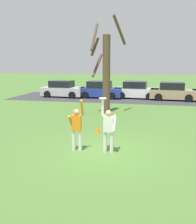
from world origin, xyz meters
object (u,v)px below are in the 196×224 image
parked_car_blue (100,90)px  parked_car_white (136,91)px  parked_car_tan (173,92)px  bare_tree_tall (106,69)px  person_catcher (108,128)px  parked_car_silver (63,89)px  frisbee_disc (103,98)px  field_cone_orange (98,130)px  person_defender (77,126)px

parked_car_blue → parked_car_white: size_ratio=1.00×
parked_car_tan → bare_tree_tall: 8.85m
parked_car_tan → bare_tree_tall: bearing=-121.3°
person_catcher → parked_car_tan: size_ratio=0.49×
parked_car_white → parked_car_tan: bearing=-4.4°
parked_car_silver → person_catcher: bearing=-60.9°
frisbee_disc → field_cone_orange: 3.29m
person_defender → parked_car_blue: 15.09m
bare_tree_tall → field_cone_orange: (0.57, -5.22, -2.75)m
parked_car_silver → parked_car_white: same height
parked_car_blue → field_cone_orange: bearing=-75.6°
parked_car_white → field_cone_orange: (-1.02, -12.72, -0.57)m
bare_tree_tall → field_cone_orange: bare_tree_tall is taller
parked_car_white → bare_tree_tall: size_ratio=0.68×
frisbee_disc → person_catcher: bearing=2.3°
parked_car_blue → bare_tree_tall: bearing=-72.4°
person_defender → field_cone_orange: bearing=81.6°
person_catcher → parked_car_silver: person_catcher is taller
parked_car_white → field_cone_orange: 12.77m
frisbee_disc → parked_car_tan: bearing=76.3°
person_defender → person_catcher: bearing=0.0°
person_defender → frisbee_disc: size_ratio=7.20×
person_catcher → parked_car_white: (0.06, 15.27, -0.25)m
frisbee_disc → parked_car_tan: frisbee_disc is taller
person_catcher → frisbee_disc: bearing=0.0°
person_catcher → parked_car_tan: (3.38, 14.80, -0.25)m
parked_car_white → field_cone_orange: size_ratio=13.14×
parked_car_silver → parked_car_tan: size_ratio=1.00×
parked_car_silver → parked_car_blue: same height
parked_car_white → parked_car_silver: bearing=-172.1°
bare_tree_tall → parked_car_white: bearing=78.0°
parked_car_silver → parked_car_white: (7.09, 0.53, 0.00)m
parked_car_silver → parked_car_blue: (3.72, 0.16, 0.00)m
person_defender → parked_car_tan: (4.62, 14.85, -0.25)m
frisbee_disc → field_cone_orange: (-0.74, 2.56, -1.93)m
person_defender → parked_car_white: (1.30, 15.32, -0.25)m
person_catcher → parked_car_silver: (-7.04, 14.74, -0.25)m
parked_car_silver → parked_car_tan: (10.42, 0.06, 0.00)m
frisbee_disc → bare_tree_tall: size_ratio=0.05×
parked_car_silver → parked_car_tan: same height
frisbee_disc → field_cone_orange: bearing=106.1°
parked_car_tan → person_defender: bearing=-103.7°
parked_car_silver → field_cone_orange: bearing=-59.9°
parked_car_blue → bare_tree_tall: 7.67m
parked_car_tan → field_cone_orange: (-4.34, -12.25, -0.57)m
person_catcher → frisbee_disc: frisbee_disc is taller
parked_car_tan → person_catcher: bearing=-99.3°
parked_car_silver → parked_car_blue: size_ratio=1.00×
frisbee_disc → parked_car_blue: (-3.09, 14.91, -1.37)m
parked_car_blue → parked_car_white: same height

